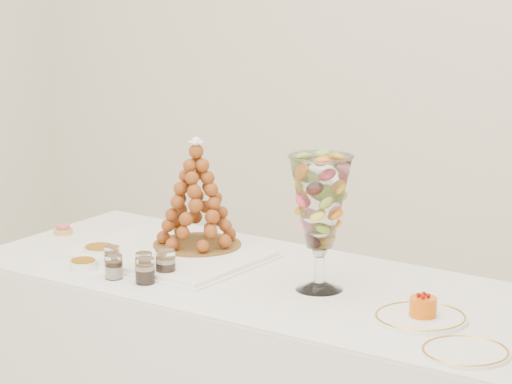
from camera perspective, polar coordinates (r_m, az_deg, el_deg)
The scene contains 14 objects.
lace_tray at distance 3.68m, azimuth -4.20°, elevation -2.95°, with size 0.55×0.41×0.02m, color white.
macaron_vase at distance 3.31m, azimuth 3.04°, elevation -0.54°, with size 0.17×0.17×0.38m.
cake_plate at distance 3.15m, azimuth 7.75°, elevation -5.90°, with size 0.24×0.24×0.01m, color white.
spare_plate at distance 2.94m, azimuth 9.82°, elevation -7.44°, with size 0.21×0.21×0.01m, color white.
pink_tart at distance 3.98m, azimuth -9.06°, elevation -1.74°, with size 0.06×0.06×0.04m.
verrine_a at distance 3.60m, azimuth -6.80°, elevation -3.03°, with size 0.05×0.05×0.06m, color white.
verrine_b at distance 3.51m, azimuth -5.30°, elevation -3.38°, with size 0.05×0.05×0.07m, color white.
verrine_c at distance 3.48m, azimuth -4.28°, elevation -3.39°, with size 0.06×0.06×0.08m, color white.
verrine_d at distance 3.48m, azimuth -6.71°, elevation -3.52°, with size 0.05×0.05×0.07m, color white.
verrine_e at distance 3.43m, azimuth -5.25°, elevation -3.71°, with size 0.05×0.05×0.07m, color white.
ramekin_back at distance 3.70m, azimuth -7.37°, elevation -2.81°, with size 0.10×0.10×0.03m, color white.
ramekin_front at distance 3.59m, azimuth -8.14°, elevation -3.42°, with size 0.08×0.08×0.02m, color white.
croquembouche at distance 3.70m, azimuth -2.81°, elevation -0.06°, with size 0.27×0.27×0.34m.
mousse_cake at distance 3.15m, azimuth 7.87°, elevation -5.35°, with size 0.07×0.07×0.06m.
Camera 1 is at (1.61, -2.50, 1.72)m, focal length 85.00 mm.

